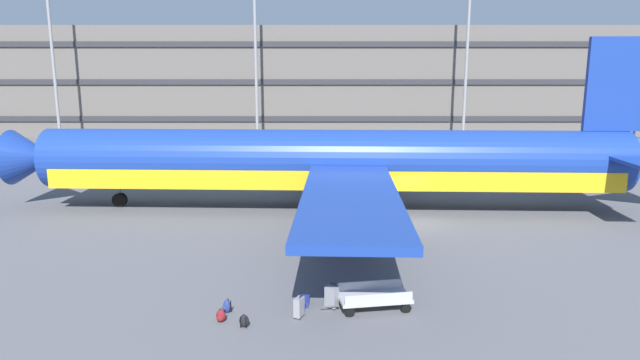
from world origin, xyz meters
name	(u,v)px	position (x,y,z in m)	size (l,w,h in m)	color
ground_plane	(404,223)	(0.00, 0.00, 0.00)	(600.00, 600.00, 0.00)	#5B5B60
terminal_structure	(352,81)	(0.00, 49.09, 7.18)	(138.22, 14.32, 14.36)	#605B56
airliner	(336,162)	(-3.78, 3.27, 2.98)	(41.91, 33.92, 10.53)	navy
light_mast_far_left	(47,29)	(-36.52, 35.81, 13.41)	(1.80, 0.50, 23.38)	gray
light_mast_left	(253,36)	(-12.55, 35.81, 12.60)	(1.80, 0.50, 21.81)	gray
light_mast_center_left	(466,21)	(12.40, 35.81, 14.25)	(1.80, 0.50, 25.04)	gray
suitcase_laid_flat	(297,307)	(-5.69, -12.28, 0.39)	(0.39, 0.49, 0.82)	gray
suitcase_small	(329,297)	(-4.52, -11.50, 0.44)	(0.53, 0.50, 0.93)	gray
suitcase_large	(302,301)	(-5.55, -11.18, 0.12)	(0.44, 0.79, 0.24)	navy
backpack_red	(224,307)	(-8.31, -11.91, 0.24)	(0.39, 0.39, 0.55)	navy
backpack_orange	(242,321)	(-7.52, -13.03, 0.22)	(0.38, 0.32, 0.50)	black
backpack_silver	(219,316)	(-8.39, -12.64, 0.21)	(0.39, 0.35, 0.49)	maroon
baggage_cart	(372,297)	(-2.97, -11.53, 0.43)	(3.37, 1.70, 0.82)	#B7B7BC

